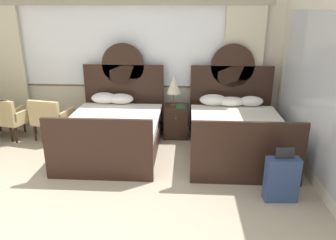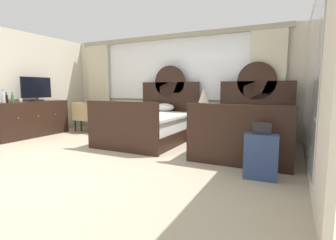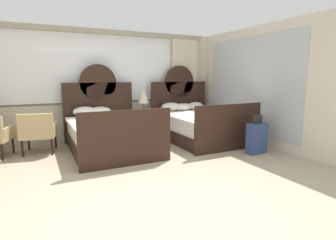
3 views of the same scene
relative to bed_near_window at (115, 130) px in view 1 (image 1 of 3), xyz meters
The scene contains 12 objects.
ground_plane 2.51m from the bed_near_window, 90.84° to the right, with size 24.00×24.00×0.00m, color tan.
wall_back_window 1.63m from the bed_near_window, 91.70° to the left, with size 6.53×0.22×2.70m.
wall_right_mirror 3.51m from the bed_near_window, 15.36° to the right, with size 0.08×4.31×2.70m.
bed_near_window is the anchor object (origin of this frame).
bed_near_mirror 2.22m from the bed_near_window, ahead, with size 1.66×2.24×1.85m.
nightstand_between_beds 1.33m from the bed_near_window, 33.05° to the left, with size 0.48×0.51×0.65m.
table_lamp_on_nightstand 1.47m from the bed_near_window, 35.18° to the left, with size 0.27×0.27×0.61m.
book_on_nightstand 1.39m from the bed_near_window, 27.58° to the left, with size 0.18×0.26×0.03m.
armchair_by_window_left 1.44m from the bed_near_window, 162.73° to the left, with size 0.75×0.75×0.85m.
armchair_by_window_centre 2.25m from the bed_near_window, 169.05° to the left, with size 0.79×0.79×0.85m.
armchair_by_window_right 2.44m from the bed_near_window, 169.97° to the left, with size 0.64×0.64×0.85m.
suitcase_on_floor 3.05m from the bed_near_window, 30.41° to the right, with size 0.45×0.22×0.79m.
Camera 1 is at (1.36, -3.07, 2.54)m, focal length 34.88 mm.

